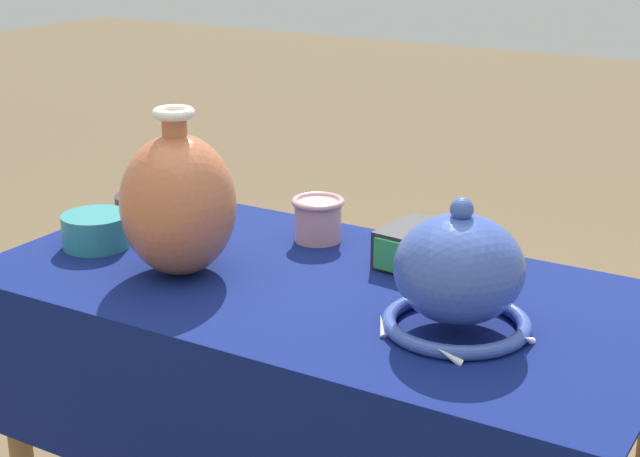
{
  "coord_description": "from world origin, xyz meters",
  "views": [
    {
      "loc": [
        0.78,
        -1.32,
        1.33
      ],
      "look_at": [
        0.02,
        -0.04,
        0.81
      ],
      "focal_mm": 55.0,
      "sensor_mm": 36.0,
      "label": 1
    }
  ],
  "objects_px": {
    "mosaic_tile_box": "(432,250)",
    "pot_squat_teal": "(96,230)",
    "cup_wide_rose": "(318,218)",
    "vase_tall_bulbous": "(178,203)",
    "vase_dome_bell": "(458,277)",
    "pot_squat_charcoal": "(145,207)"
  },
  "relations": [
    {
      "from": "mosaic_tile_box",
      "to": "pot_squat_teal",
      "type": "relative_size",
      "value": 1.47
    },
    {
      "from": "cup_wide_rose",
      "to": "vase_tall_bulbous",
      "type": "bearing_deg",
      "value": -114.64
    },
    {
      "from": "vase_tall_bulbous",
      "to": "vase_dome_bell",
      "type": "bearing_deg",
      "value": 2.73
    },
    {
      "from": "pot_squat_teal",
      "to": "vase_dome_bell",
      "type": "bearing_deg",
      "value": -0.03
    },
    {
      "from": "mosaic_tile_box",
      "to": "vase_tall_bulbous",
      "type": "bearing_deg",
      "value": -140.63
    },
    {
      "from": "pot_squat_charcoal",
      "to": "vase_dome_bell",
      "type": "bearing_deg",
      "value": -12.54
    },
    {
      "from": "vase_dome_bell",
      "to": "pot_squat_teal",
      "type": "xyz_separation_m",
      "value": [
        -0.72,
        0.0,
        -0.05
      ]
    },
    {
      "from": "vase_dome_bell",
      "to": "mosaic_tile_box",
      "type": "xyz_separation_m",
      "value": [
        -0.14,
        0.21,
        -0.05
      ]
    },
    {
      "from": "vase_dome_bell",
      "to": "pot_squat_charcoal",
      "type": "distance_m",
      "value": 0.76
    },
    {
      "from": "vase_dome_bell",
      "to": "pot_squat_charcoal",
      "type": "bearing_deg",
      "value": 167.46
    },
    {
      "from": "vase_dome_bell",
      "to": "pot_squat_teal",
      "type": "relative_size",
      "value": 1.9
    },
    {
      "from": "vase_tall_bulbous",
      "to": "mosaic_tile_box",
      "type": "relative_size",
      "value": 1.58
    },
    {
      "from": "vase_tall_bulbous",
      "to": "vase_dome_bell",
      "type": "height_order",
      "value": "vase_tall_bulbous"
    },
    {
      "from": "cup_wide_rose",
      "to": "vase_dome_bell",
      "type": "bearing_deg",
      "value": -31.81
    },
    {
      "from": "vase_dome_bell",
      "to": "cup_wide_rose",
      "type": "bearing_deg",
      "value": 148.19
    },
    {
      "from": "mosaic_tile_box",
      "to": "pot_squat_charcoal",
      "type": "height_order",
      "value": "mosaic_tile_box"
    },
    {
      "from": "mosaic_tile_box",
      "to": "pot_squat_charcoal",
      "type": "xyz_separation_m",
      "value": [
        -0.61,
        -0.05,
        -0.01
      ]
    },
    {
      "from": "pot_squat_charcoal",
      "to": "pot_squat_teal",
      "type": "distance_m",
      "value": 0.17
    },
    {
      "from": "mosaic_tile_box",
      "to": "cup_wide_rose",
      "type": "bearing_deg",
      "value": -179.06
    },
    {
      "from": "cup_wide_rose",
      "to": "pot_squat_teal",
      "type": "xyz_separation_m",
      "value": [
        -0.34,
        -0.24,
        -0.01
      ]
    },
    {
      "from": "cup_wide_rose",
      "to": "pot_squat_teal",
      "type": "height_order",
      "value": "cup_wide_rose"
    },
    {
      "from": "mosaic_tile_box",
      "to": "pot_squat_charcoal",
      "type": "distance_m",
      "value": 0.61
    }
  ]
}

